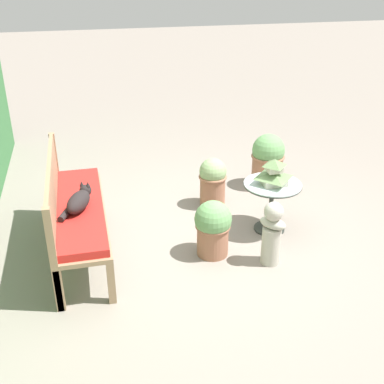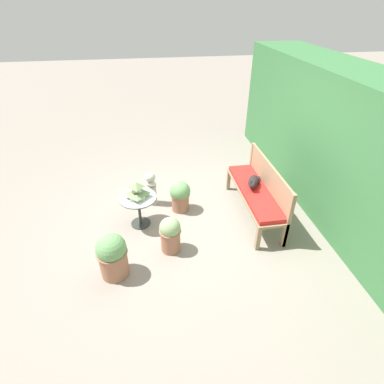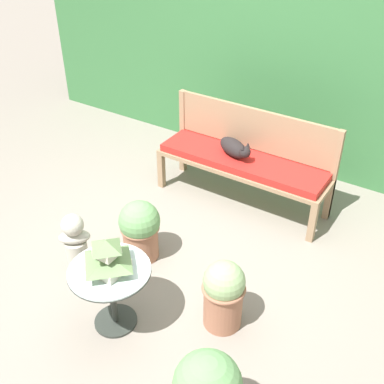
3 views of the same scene
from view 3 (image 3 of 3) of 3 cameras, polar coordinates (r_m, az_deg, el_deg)
name	(u,v)px [view 3 (image 3 of 3)]	position (r m, az deg, el deg)	size (l,w,h in m)	color
ground	(172,265)	(4.07, -2.41, -8.58)	(30.00, 30.00, 0.00)	gray
foliage_hedge_back	(305,51)	(5.53, 13.22, 15.91)	(6.40, 1.04, 2.22)	#38703D
garden_bench	(242,164)	(4.58, 5.97, 3.27)	(1.68, 0.46, 0.49)	#937556
bench_backrest	(254,134)	(4.64, 7.36, 6.89)	(1.68, 0.06, 0.91)	#937556
cat	(235,148)	(4.54, 5.07, 5.24)	(0.41, 0.33, 0.20)	black
patio_table	(111,282)	(3.39, -9.60, -10.45)	(0.57, 0.57, 0.52)	#2D332D
pagoda_birdhouse	(108,257)	(3.24, -9.97, -7.62)	(0.30, 0.30, 0.26)	beige
garden_bust	(76,246)	(3.86, -13.57, -6.29)	(0.28, 0.26, 0.61)	#B7B2A3
potted_plant_bench_left	(224,293)	(3.43, 3.76, -11.90)	(0.31, 0.31, 0.55)	#9E664C
potted_plant_table_near	(140,229)	(3.99, -6.19, -4.38)	(0.34, 0.34, 0.54)	#9E664C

